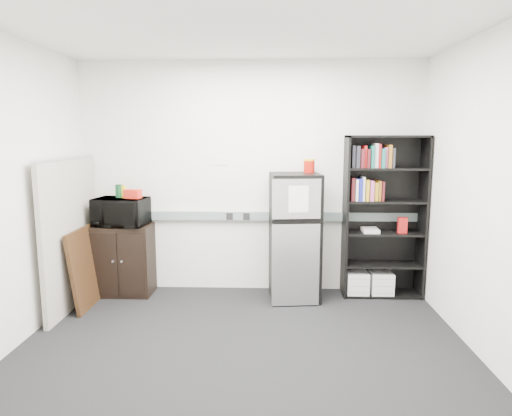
# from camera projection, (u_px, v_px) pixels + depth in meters

# --- Properties ---
(floor) EXTENTS (4.00, 4.00, 0.00)m
(floor) POSITION_uv_depth(u_px,v_px,m) (242.00, 356.00, 3.86)
(floor) COLOR black
(floor) RESTS_ON ground
(wall_back) EXTENTS (4.00, 0.02, 2.70)m
(wall_back) POSITION_uv_depth(u_px,v_px,m) (251.00, 178.00, 5.38)
(wall_back) COLOR silver
(wall_back) RESTS_ON floor
(wall_right) EXTENTS (0.02, 3.50, 2.70)m
(wall_right) POSITION_uv_depth(u_px,v_px,m) (495.00, 200.00, 3.58)
(wall_right) COLOR silver
(wall_right) RESTS_ON floor
(ceiling) EXTENTS (4.00, 3.50, 0.02)m
(ceiling) POSITION_uv_depth(u_px,v_px,m) (240.00, 21.00, 3.44)
(ceiling) COLOR white
(ceiling) RESTS_ON wall_back
(electrical_raceway) EXTENTS (3.92, 0.05, 0.10)m
(electrical_raceway) POSITION_uv_depth(u_px,v_px,m) (251.00, 216.00, 5.42)
(electrical_raceway) COLOR slate
(electrical_raceway) RESTS_ON wall_back
(wall_note) EXTENTS (0.14, 0.00, 0.10)m
(wall_note) POSITION_uv_depth(u_px,v_px,m) (221.00, 161.00, 5.35)
(wall_note) COLOR white
(wall_note) RESTS_ON wall_back
(bookshelf) EXTENTS (0.90, 0.34, 1.85)m
(bookshelf) POSITION_uv_depth(u_px,v_px,m) (382.00, 213.00, 5.20)
(bookshelf) COLOR black
(bookshelf) RESTS_ON floor
(cubicle_partition) EXTENTS (0.06, 1.30, 1.62)m
(cubicle_partition) POSITION_uv_depth(u_px,v_px,m) (70.00, 234.00, 4.86)
(cubicle_partition) COLOR #A6A093
(cubicle_partition) RESTS_ON floor
(cabinet) EXTENTS (0.66, 0.44, 0.82)m
(cabinet) POSITION_uv_depth(u_px,v_px,m) (124.00, 260.00, 5.33)
(cabinet) COLOR black
(cabinet) RESTS_ON floor
(microwave) EXTENTS (0.62, 0.46, 0.32)m
(microwave) POSITION_uv_depth(u_px,v_px,m) (121.00, 212.00, 5.22)
(microwave) COLOR black
(microwave) RESTS_ON cabinet
(snack_box_a) EXTENTS (0.08, 0.06, 0.15)m
(snack_box_a) POSITION_uv_depth(u_px,v_px,m) (119.00, 191.00, 5.22)
(snack_box_a) COLOR #195A2C
(snack_box_a) RESTS_ON microwave
(snack_box_b) EXTENTS (0.07, 0.05, 0.15)m
(snack_box_b) POSITION_uv_depth(u_px,v_px,m) (119.00, 191.00, 5.22)
(snack_box_b) COLOR #0C361B
(snack_box_b) RESTS_ON microwave
(snack_box_c) EXTENTS (0.08, 0.07, 0.14)m
(snack_box_c) POSITION_uv_depth(u_px,v_px,m) (122.00, 192.00, 5.22)
(snack_box_c) COLOR gold
(snack_box_c) RESTS_ON microwave
(snack_bag) EXTENTS (0.20, 0.14, 0.10)m
(snack_bag) POSITION_uv_depth(u_px,v_px,m) (133.00, 194.00, 5.17)
(snack_bag) COLOR red
(snack_bag) RESTS_ON microwave
(refrigerator) EXTENTS (0.59, 0.61, 1.43)m
(refrigerator) POSITION_uv_depth(u_px,v_px,m) (295.00, 237.00, 5.13)
(refrigerator) COLOR black
(refrigerator) RESTS_ON floor
(coffee_can) EXTENTS (0.13, 0.13, 0.17)m
(coffee_can) POSITION_uv_depth(u_px,v_px,m) (309.00, 165.00, 5.13)
(coffee_can) COLOR #AC1207
(coffee_can) RESTS_ON refrigerator
(framed_poster) EXTENTS (0.14, 0.67, 0.86)m
(framed_poster) POSITION_uv_depth(u_px,v_px,m) (85.00, 268.00, 4.93)
(framed_poster) COLOR black
(framed_poster) RESTS_ON floor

